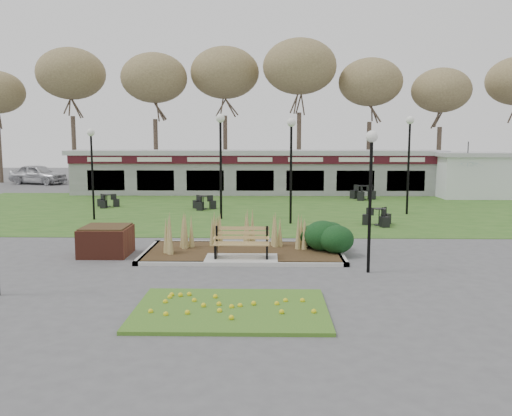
{
  "coord_description": "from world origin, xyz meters",
  "views": [
    {
      "loc": [
        0.78,
        -16.01,
        3.79
      ],
      "look_at": [
        0.41,
        2.0,
        1.41
      ],
      "focal_mm": 38.0,
      "sensor_mm": 36.0,
      "label": 1
    }
  ],
  "objects_px": {
    "lamp_post_mid_left": "(221,143)",
    "patio_umbrella": "(467,175)",
    "car_black": "(136,182)",
    "lamp_post_near_right": "(371,170)",
    "bistro_set_d": "(362,195)",
    "lamp_post_far_right": "(409,143)",
    "service_hut": "(471,174)",
    "car_silver": "(38,174)",
    "bistro_set_b": "(203,205)",
    "food_pavilion": "(256,172)",
    "bistro_set_a": "(107,203)",
    "lamp_post_mid_right": "(291,147)",
    "park_bench": "(242,242)",
    "bistro_set_c": "(379,220)",
    "brick_planter": "(106,241)",
    "lamp_post_far_left": "(92,154)"
  },
  "relations": [
    {
      "from": "bistro_set_b",
      "to": "food_pavilion",
      "type": "bearing_deg",
      "value": 72.02
    },
    {
      "from": "car_black",
      "to": "lamp_post_near_right",
      "type": "bearing_deg",
      "value": -158.94
    },
    {
      "from": "service_hut",
      "to": "lamp_post_mid_left",
      "type": "distance_m",
      "value": 17.62
    },
    {
      "from": "lamp_post_mid_left",
      "to": "lamp_post_mid_right",
      "type": "distance_m",
      "value": 3.42
    },
    {
      "from": "lamp_post_mid_left",
      "to": "lamp_post_mid_right",
      "type": "bearing_deg",
      "value": -22.52
    },
    {
      "from": "park_bench",
      "to": "lamp_post_mid_right",
      "type": "bearing_deg",
      "value": 75.87
    },
    {
      "from": "food_pavilion",
      "to": "lamp_post_far_right",
      "type": "height_order",
      "value": "lamp_post_far_right"
    },
    {
      "from": "bistro_set_a",
      "to": "bistro_set_c",
      "type": "relative_size",
      "value": 0.95
    },
    {
      "from": "bistro_set_b",
      "to": "patio_umbrella",
      "type": "height_order",
      "value": "patio_umbrella"
    },
    {
      "from": "food_pavilion",
      "to": "patio_umbrella",
      "type": "bearing_deg",
      "value": -14.93
    },
    {
      "from": "lamp_post_far_right",
      "to": "lamp_post_mid_left",
      "type": "bearing_deg",
      "value": -169.37
    },
    {
      "from": "lamp_post_mid_right",
      "to": "patio_umbrella",
      "type": "relative_size",
      "value": 1.92
    },
    {
      "from": "lamp_post_near_right",
      "to": "car_black",
      "type": "height_order",
      "value": "lamp_post_near_right"
    },
    {
      "from": "car_silver",
      "to": "car_black",
      "type": "xyz_separation_m",
      "value": [
        9.39,
        -6.0,
        -0.13
      ]
    },
    {
      "from": "lamp_post_near_right",
      "to": "bistro_set_a",
      "type": "distance_m",
      "value": 18.21
    },
    {
      "from": "park_bench",
      "to": "food_pavilion",
      "type": "height_order",
      "value": "food_pavilion"
    },
    {
      "from": "lamp_post_near_right",
      "to": "lamp_post_mid_right",
      "type": "xyz_separation_m",
      "value": [
        -1.82,
        8.51,
        0.46
      ]
    },
    {
      "from": "lamp_post_mid_left",
      "to": "lamp_post_mid_right",
      "type": "xyz_separation_m",
      "value": [
        3.16,
        -1.31,
        -0.17
      ]
    },
    {
      "from": "service_hut",
      "to": "bistro_set_d",
      "type": "distance_m",
      "value": 7.2
    },
    {
      "from": "car_black",
      "to": "bistro_set_b",
      "type": "bearing_deg",
      "value": -154.86
    },
    {
      "from": "bistro_set_a",
      "to": "lamp_post_mid_left",
      "type": "bearing_deg",
      "value": -31.89
    },
    {
      "from": "park_bench",
      "to": "lamp_post_near_right",
      "type": "height_order",
      "value": "lamp_post_near_right"
    },
    {
      "from": "service_hut",
      "to": "lamp_post_mid_left",
      "type": "xyz_separation_m",
      "value": [
        -14.85,
        -9.27,
        2.06
      ]
    },
    {
      "from": "brick_planter",
      "to": "bistro_set_a",
      "type": "bearing_deg",
      "value": 106.39
    },
    {
      "from": "bistro_set_d",
      "to": "brick_planter",
      "type": "bearing_deg",
      "value": -124.96
    },
    {
      "from": "patio_umbrella",
      "to": "car_black",
      "type": "relative_size",
      "value": 0.59
    },
    {
      "from": "bistro_set_c",
      "to": "lamp_post_near_right",
      "type": "bearing_deg",
      "value": -103.52
    },
    {
      "from": "lamp_post_mid_left",
      "to": "lamp_post_near_right",
      "type": "bearing_deg",
      "value": -63.09
    },
    {
      "from": "lamp_post_mid_left",
      "to": "patio_umbrella",
      "type": "bearing_deg",
      "value": 29.12
    },
    {
      "from": "brick_planter",
      "to": "bistro_set_b",
      "type": "height_order",
      "value": "brick_planter"
    },
    {
      "from": "service_hut",
      "to": "lamp_post_near_right",
      "type": "xyz_separation_m",
      "value": [
        -9.87,
        -19.08,
        1.44
      ]
    },
    {
      "from": "lamp_post_near_right",
      "to": "car_silver",
      "type": "height_order",
      "value": "lamp_post_near_right"
    },
    {
      "from": "lamp_post_near_right",
      "to": "bistro_set_a",
      "type": "bearing_deg",
      "value": 129.66
    },
    {
      "from": "lamp_post_near_right",
      "to": "car_silver",
      "type": "xyz_separation_m",
      "value": [
        -21.26,
        28.08,
        -2.09
      ]
    },
    {
      "from": "bistro_set_b",
      "to": "patio_umbrella",
      "type": "relative_size",
      "value": 0.54
    },
    {
      "from": "park_bench",
      "to": "lamp_post_mid_left",
      "type": "height_order",
      "value": "lamp_post_mid_left"
    },
    {
      "from": "lamp_post_far_left",
      "to": "bistro_set_d",
      "type": "bearing_deg",
      "value": 31.01
    },
    {
      "from": "food_pavilion",
      "to": "bistro_set_d",
      "type": "xyz_separation_m",
      "value": [
        6.53,
        -3.33,
        -1.17
      ]
    },
    {
      "from": "food_pavilion",
      "to": "lamp_post_near_right",
      "type": "relative_size",
      "value": 6.21
    },
    {
      "from": "lamp_post_far_right",
      "to": "car_silver",
      "type": "height_order",
      "value": "lamp_post_far_right"
    },
    {
      "from": "lamp_post_far_left",
      "to": "lamp_post_mid_left",
      "type": "bearing_deg",
      "value": 3.33
    },
    {
      "from": "bistro_set_c",
      "to": "brick_planter",
      "type": "bearing_deg",
      "value": -148.89
    },
    {
      "from": "bistro_set_a",
      "to": "bistro_set_b",
      "type": "height_order",
      "value": "bistro_set_b"
    },
    {
      "from": "lamp_post_mid_left",
      "to": "food_pavilion",
      "type": "bearing_deg",
      "value": 83.14
    },
    {
      "from": "bistro_set_d",
      "to": "lamp_post_far_right",
      "type": "bearing_deg",
      "value": -79.91
    },
    {
      "from": "bistro_set_c",
      "to": "bistro_set_d",
      "type": "xyz_separation_m",
      "value": [
        0.95,
        9.61,
        0.04
      ]
    },
    {
      "from": "lamp_post_far_right",
      "to": "bistro_set_c",
      "type": "distance_m",
      "value": 5.11
    },
    {
      "from": "lamp_post_near_right",
      "to": "lamp_post_mid_right",
      "type": "distance_m",
      "value": 8.71
    },
    {
      "from": "park_bench",
      "to": "lamp_post_mid_left",
      "type": "xyz_separation_m",
      "value": [
        -1.35,
        8.49,
        2.92
      ]
    },
    {
      "from": "car_black",
      "to": "lamp_post_far_right",
      "type": "bearing_deg",
      "value": -130.89
    }
  ]
}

